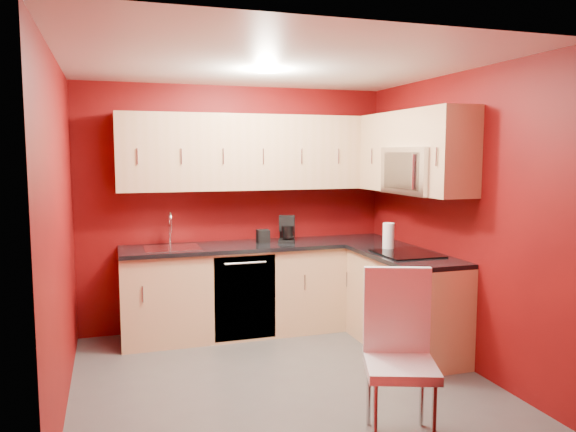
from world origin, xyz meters
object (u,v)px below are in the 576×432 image
coffee_maker (287,229)px  napkin_holder (263,236)px  sink (172,244)px  dining_chair (401,358)px  paper_towel (388,236)px  microwave (420,171)px

coffee_maker → napkin_holder: 0.25m
coffee_maker → napkin_holder: (-0.24, 0.03, -0.07)m
sink → napkin_holder: (0.92, 0.04, 0.03)m
napkin_holder → dining_chair: 2.49m
napkin_holder → coffee_maker: bearing=-8.0°
coffee_maker → paper_towel: size_ratio=1.06×
dining_chair → coffee_maker: bearing=109.9°
paper_towel → dining_chair: bearing=-115.1°
microwave → napkin_holder: (-1.17, 1.04, -0.68)m
coffee_maker → paper_towel: bearing=-22.2°
microwave → sink: 2.43m
paper_towel → sink: bearing=159.2°
paper_towel → coffee_maker: bearing=136.4°
sink → napkin_holder: size_ratio=3.96×
microwave → sink: size_ratio=1.46×
sink → coffee_maker: (1.16, 0.00, 0.10)m
napkin_holder → paper_towel: 1.28m
microwave → sink: microwave is taller
microwave → coffee_maker: microwave is taller
paper_towel → napkin_holder: bearing=142.8°
coffee_maker → dining_chair: bearing=-68.8°
dining_chair → microwave: bearing=76.2°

